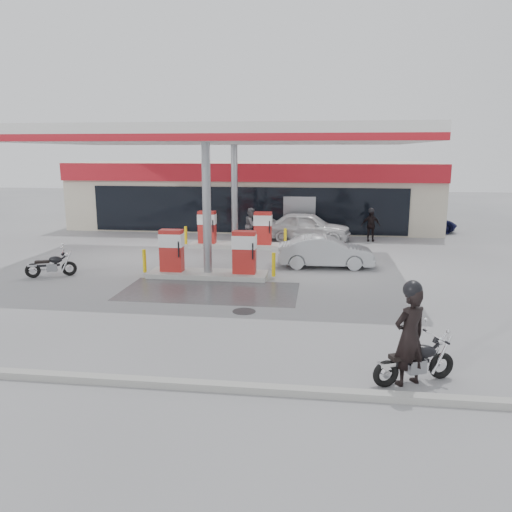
% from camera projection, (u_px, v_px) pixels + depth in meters
% --- Properties ---
extents(ground, '(90.00, 90.00, 0.00)m').
position_uv_depth(ground, '(195.00, 291.00, 17.04)').
color(ground, gray).
rests_on(ground, ground).
extents(wet_patch, '(6.00, 3.00, 0.00)m').
position_uv_depth(wet_patch, '(210.00, 291.00, 16.98)').
color(wet_patch, '#4C4C4F').
rests_on(wet_patch, ground).
extents(drain_cover, '(0.70, 0.70, 0.01)m').
position_uv_depth(drain_cover, '(244.00, 311.00, 14.85)').
color(drain_cover, '#38383A').
rests_on(drain_cover, ground).
extents(kerb, '(28.00, 0.25, 0.15)m').
position_uv_depth(kerb, '(111.00, 380.00, 10.24)').
color(kerb, gray).
rests_on(kerb, ground).
extents(store_building, '(22.00, 8.22, 4.00)m').
position_uv_depth(store_building, '(256.00, 194.00, 32.09)').
color(store_building, beige).
rests_on(store_building, ground).
extents(canopy, '(16.00, 10.02, 5.51)m').
position_uv_depth(canopy, '(222.00, 137.00, 20.81)').
color(canopy, silver).
rests_on(canopy, ground).
extents(pump_island_near, '(5.14, 1.30, 1.78)m').
position_uv_depth(pump_island_near, '(208.00, 258.00, 18.84)').
color(pump_island_near, '#9E9E99').
rests_on(pump_island_near, ground).
extents(pump_island_far, '(5.14, 1.30, 1.78)m').
position_uv_depth(pump_island_far, '(235.00, 233.00, 24.66)').
color(pump_island_far, '#9E9E99').
rests_on(pump_island_far, ground).
extents(main_motorcycle, '(1.78, 0.99, 0.97)m').
position_uv_depth(main_motorcycle, '(416.00, 363.00, 10.21)').
color(main_motorcycle, black).
rests_on(main_motorcycle, ground).
extents(biker_main, '(0.89, 0.81, 2.05)m').
position_uv_depth(biker_main, '(410.00, 336.00, 10.03)').
color(biker_main, black).
rests_on(biker_main, ground).
extents(parked_motorcycle, '(1.75, 0.95, 0.95)m').
position_uv_depth(parked_motorcycle, '(52.00, 266.00, 18.88)').
color(parked_motorcycle, black).
rests_on(parked_motorcycle, ground).
extents(sedan_white, '(4.70, 2.32, 1.54)m').
position_uv_depth(sedan_white, '(307.00, 227.00, 26.34)').
color(sedan_white, silver).
rests_on(sedan_white, ground).
extents(attendant, '(0.83, 0.98, 1.79)m').
position_uv_depth(attendant, '(251.00, 225.00, 26.06)').
color(attendant, '#5C5C61').
rests_on(attendant, ground).
extents(hatchback_silver, '(3.97, 1.58, 1.28)m').
position_uv_depth(hatchback_silver, '(326.00, 252.00, 20.43)').
color(hatchback_silver, '#A8ACB0').
rests_on(hatchback_silver, ground).
extents(parked_car_left, '(4.06, 1.66, 1.18)m').
position_uv_depth(parked_car_left, '(116.00, 217.00, 31.61)').
color(parked_car_left, '#501118').
rests_on(parked_car_left, ground).
extents(parked_car_right, '(4.53, 2.92, 1.16)m').
position_uv_depth(parked_car_right, '(420.00, 222.00, 29.25)').
color(parked_car_right, '#131642').
rests_on(parked_car_right, ground).
extents(biker_walking, '(0.98, 0.41, 1.66)m').
position_uv_depth(biker_walking, '(371.00, 226.00, 26.29)').
color(biker_walking, black).
rests_on(biker_walking, ground).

